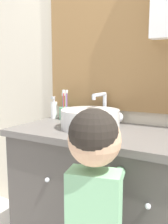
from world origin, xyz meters
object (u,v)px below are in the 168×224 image
at_px(toothbrush_holder, 65,112).
at_px(sink_basin, 91,118).
at_px(soap_dispenser, 54,110).
at_px(child_figure, 95,205).

bearing_deg(toothbrush_holder, sink_basin, -28.62).
relative_size(sink_basin, soap_dispenser, 2.56).
relative_size(soap_dispenser, child_figure, 0.15).
height_order(soap_dispenser, child_figure, child_figure).
bearing_deg(toothbrush_holder, child_figure, -48.68).
height_order(toothbrush_holder, child_figure, toothbrush_holder).
xyz_separation_m(soap_dispenser, child_figure, (0.64, -0.62, -0.22)).
distance_m(soap_dispenser, child_figure, 0.92).
bearing_deg(sink_basin, toothbrush_holder, 151.38).
bearing_deg(child_figure, sink_basin, 119.68).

